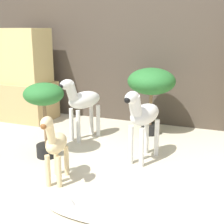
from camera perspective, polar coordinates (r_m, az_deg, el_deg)
ground_plane at (r=2.17m, az=-7.88°, el=-14.10°), size 14.00×14.00×0.00m
wall_back at (r=3.49m, az=5.71°, el=15.90°), size 6.40×0.08×2.20m
rock_pillar_left at (r=3.74m, az=-15.31°, el=5.89°), size 0.57×0.46×1.05m
zebra_right at (r=2.46m, az=5.65°, el=-0.73°), size 0.24×0.49×0.61m
zebra_left at (r=2.96m, az=-5.52°, el=2.02°), size 0.29×0.49×0.61m
giraffe_figurine at (r=2.17m, az=-10.36°, el=-5.76°), size 0.18×0.38×0.52m
potted_palm_front at (r=2.58m, az=-12.31°, el=1.70°), size 0.33×0.33×0.63m
potted_palm_back at (r=3.10m, az=7.21°, el=5.12°), size 0.47×0.47×0.67m
surfboard at (r=1.88m, az=1.36°, el=-18.26°), size 0.94×0.35×0.08m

